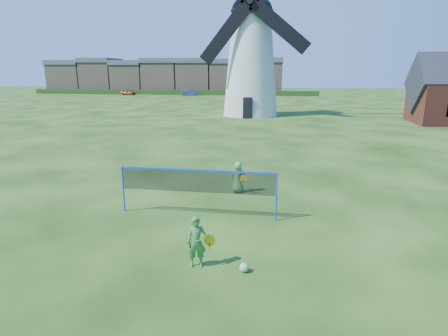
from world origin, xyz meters
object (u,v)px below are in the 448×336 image
Objects in this scene: badminton_net at (197,182)px; car_left at (128,92)px; car_right at (190,93)px; play_ball at (244,268)px; windmill at (251,57)px; player_boy at (238,177)px; player_girl at (197,242)px.

car_left is at bearing 115.06° from badminton_net.
play_ball is at bearing -178.34° from car_right.
car_left is at bearing 129.97° from windmill.
car_left is (-30.78, 61.08, -0.05)m from player_boy.
badminton_net is 4.16× the size of player_boy.
windmill is 32.93m from player_girl.
player_girl is 68.72m from car_right.
player_girl reaches higher than play_ball.
play_ball is at bearing -142.51° from car_left.
player_girl is at bearing -143.29° from car_left.
player_girl is 0.35× the size of car_right.
windmill is at bearing -169.33° from car_right.
badminton_net is 4.03× the size of player_girl.
badminton_net is at bearing 70.17° from player_boy.
play_ball is at bearing -60.18° from badminton_net.
car_right is (13.45, -0.26, 0.03)m from car_left.
player_girl is 0.39× the size of car_left.
badminton_net is at bearing 90.82° from player_girl.
player_boy is at bearing -177.69° from car_right.
player_boy is (1.00, 2.61, -0.53)m from badminton_net.
player_girl is (0.72, -3.15, -0.51)m from badminton_net.
player_boy is 5.52× the size of play_ball.
player_boy is at bearing 98.27° from play_ball.
car_left is at bearing 115.29° from play_ball.
windmill reaches higher than player_girl.
badminton_net is 65.49m from car_right.
play_ball is at bearing 99.47° from player_boy.
badminton_net is at bearing -88.17° from windmill.
car_right is at bearing 105.25° from play_ball.
car_left is at bearing -62.06° from player_boy.
player_boy is at bearing -85.84° from windmill.
badminton_net is 1.55× the size of car_left.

